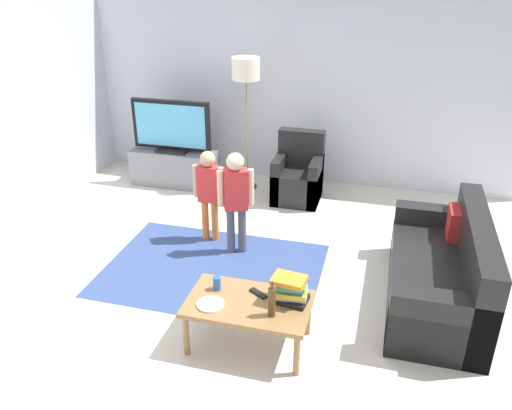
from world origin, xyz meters
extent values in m
plane|color=beige|center=(0.00, 0.00, 0.00)|extent=(7.80, 7.80, 0.00)
cube|color=silver|center=(0.00, 3.00, 1.35)|extent=(6.00, 0.12, 2.70)
cube|color=#33477A|center=(-0.38, 0.30, 0.00)|extent=(2.20, 1.60, 0.01)
cube|color=slate|center=(-1.64, 2.30, 0.25)|extent=(1.20, 0.44, 0.50)
cube|color=black|center=(-1.64, 2.25, 0.10)|extent=(1.10, 0.32, 0.03)
cube|color=black|center=(-1.64, 2.28, 0.52)|extent=(0.44, 0.28, 0.03)
cube|color=black|center=(-1.64, 2.28, 0.87)|extent=(1.10, 0.07, 0.68)
cube|color=#59B2D8|center=(-1.64, 2.24, 0.87)|extent=(1.00, 0.01, 0.58)
cube|color=black|center=(1.78, 0.33, 0.21)|extent=(0.80, 1.80, 0.42)
cube|color=black|center=(2.08, 0.33, 0.43)|extent=(0.20, 1.80, 0.86)
cube|color=black|center=(1.78, -0.47, 0.30)|extent=(0.80, 0.20, 0.60)
cube|color=black|center=(1.78, 1.13, 0.30)|extent=(0.80, 0.20, 0.60)
cube|color=#B22823|center=(1.93, 0.88, 0.56)|extent=(0.10, 0.32, 0.32)
cube|color=black|center=(0.13, 2.20, 0.21)|extent=(0.60, 0.60, 0.42)
cube|color=black|center=(0.13, 2.42, 0.45)|extent=(0.60, 0.16, 0.90)
cube|color=black|center=(-0.11, 2.20, 0.30)|extent=(0.12, 0.60, 0.60)
cube|color=black|center=(0.37, 2.20, 0.30)|extent=(0.12, 0.60, 0.60)
cylinder|color=#262626|center=(-0.63, 2.45, 0.01)|extent=(0.28, 0.28, 0.02)
cylinder|color=#99844C|center=(-0.63, 2.45, 0.76)|extent=(0.03, 0.03, 1.50)
cylinder|color=silver|center=(-0.63, 2.45, 1.64)|extent=(0.36, 0.36, 0.28)
cylinder|color=orange|center=(-0.68, 0.91, 0.24)|extent=(0.08, 0.08, 0.48)
cylinder|color=orange|center=(-0.56, 0.91, 0.24)|extent=(0.08, 0.08, 0.48)
cube|color=red|center=(-0.62, 0.91, 0.68)|extent=(0.23, 0.13, 0.41)
sphere|color=tan|center=(-0.62, 0.91, 0.97)|extent=(0.17, 0.17, 0.17)
cylinder|color=tan|center=(-0.77, 0.91, 0.70)|extent=(0.06, 0.06, 0.37)
cylinder|color=tan|center=(-0.47, 0.91, 0.70)|extent=(0.06, 0.06, 0.37)
cylinder|color=#4C4C59|center=(-0.31, 0.70, 0.26)|extent=(0.09, 0.09, 0.52)
cylinder|color=#4C4C59|center=(-0.19, 0.74, 0.26)|extent=(0.09, 0.09, 0.52)
cube|color=red|center=(-0.25, 0.72, 0.74)|extent=(0.28, 0.22, 0.44)
sphere|color=beige|center=(-0.25, 0.72, 1.05)|extent=(0.18, 0.18, 0.18)
cylinder|color=beige|center=(-0.40, 0.66, 0.76)|extent=(0.07, 0.07, 0.40)
cylinder|color=beige|center=(-0.11, 0.78, 0.76)|extent=(0.07, 0.07, 0.40)
cube|color=olive|center=(0.29, -0.69, 0.40)|extent=(1.00, 0.60, 0.04)
cylinder|color=olive|center=(-0.16, -0.94, 0.19)|extent=(0.05, 0.05, 0.38)
cylinder|color=olive|center=(0.74, -0.94, 0.19)|extent=(0.05, 0.05, 0.38)
cylinder|color=olive|center=(-0.16, -0.44, 0.19)|extent=(0.05, 0.05, 0.38)
cylinder|color=olive|center=(0.74, -0.44, 0.19)|extent=(0.05, 0.05, 0.38)
cube|color=black|center=(0.62, -0.59, 0.44)|extent=(0.27, 0.23, 0.04)
cube|color=white|center=(0.60, -0.58, 0.48)|extent=(0.29, 0.19, 0.04)
cube|color=yellow|center=(0.62, -0.59, 0.52)|extent=(0.25, 0.21, 0.04)
cube|color=#334CA5|center=(0.60, -0.58, 0.55)|extent=(0.23, 0.19, 0.03)
cube|color=#388C4C|center=(0.61, -0.59, 0.59)|extent=(0.24, 0.22, 0.04)
cube|color=orange|center=(0.59, -0.60, 0.63)|extent=(0.28, 0.22, 0.04)
cylinder|color=#4C3319|center=(0.51, -0.81, 0.54)|extent=(0.06, 0.06, 0.25)
cylinder|color=#4C3319|center=(0.51, -0.81, 0.70)|extent=(0.02, 0.02, 0.06)
cube|color=black|center=(0.34, -0.57, 0.43)|extent=(0.17, 0.13, 0.02)
cylinder|color=#2659B2|center=(-0.01, -0.59, 0.48)|extent=(0.07, 0.07, 0.12)
cylinder|color=white|center=(0.01, -0.81, 0.43)|extent=(0.22, 0.22, 0.02)
cube|color=silver|center=(0.03, -0.81, 0.44)|extent=(0.13, 0.10, 0.01)
camera|label=1|loc=(1.23, -3.97, 2.91)|focal=36.39mm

